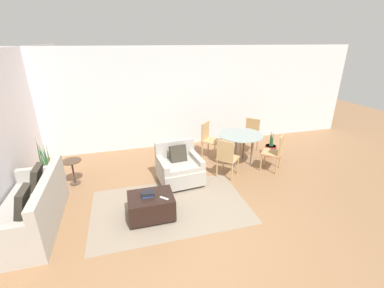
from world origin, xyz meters
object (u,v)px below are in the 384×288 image
(armchair, at_px, (179,168))
(dining_table, at_px, (241,138))
(dining_chair_far_right, at_px, (251,133))
(book_stack, at_px, (148,194))
(couch, at_px, (33,211))
(dining_chair_far_left, at_px, (209,137))
(tv_remote_primary, at_px, (164,198))
(potted_plant_small, at_px, (271,148))
(dining_chair_near_left, at_px, (227,156))
(dining_chair_near_right, at_px, (276,150))
(side_table, at_px, (73,168))
(potted_plant, at_px, (48,175))
(ottoman, at_px, (151,205))

(armchair, height_order, dining_table, armchair)
(dining_chair_far_right, bearing_deg, book_stack, -144.50)
(couch, distance_m, dining_chair_far_left, 4.15)
(dining_chair_far_left, bearing_deg, tv_remote_primary, -124.01)
(potted_plant_small, bearing_deg, tv_remote_primary, -149.11)
(dining_chair_far_left, bearing_deg, potted_plant_small, -14.80)
(tv_remote_primary, bearing_deg, dining_chair_far_left, 55.99)
(tv_remote_primary, bearing_deg, dining_table, 38.18)
(dining_chair_near_left, height_order, dining_chair_far_right, same)
(dining_chair_near_right, bearing_deg, side_table, 172.43)
(dining_table, distance_m, dining_chair_near_right, 0.88)
(dining_chair_near_right, distance_m, dining_chair_far_right, 1.22)
(potted_plant, xyz_separation_m, dining_chair_near_right, (4.97, -0.67, 0.28))
(potted_plant, xyz_separation_m, side_table, (0.51, -0.07, 0.14))
(dining_table, relative_size, dining_chair_near_left, 1.21)
(ottoman, distance_m, dining_chair_near_left, 2.05)
(book_stack, bearing_deg, armchair, 52.96)
(dining_chair_near_left, distance_m, dining_chair_near_right, 1.22)
(dining_chair_far_left, xyz_separation_m, dining_chair_far_right, (1.22, 0.00, 0.00))
(armchair, relative_size, book_stack, 4.25)
(dining_chair_near_right, distance_m, potted_plant_small, 0.95)
(dining_chair_near_right, bearing_deg, dining_chair_near_left, 180.00)
(ottoman, bearing_deg, dining_chair_far_right, 36.14)
(tv_remote_primary, relative_size, dining_chair_far_right, 0.16)
(potted_plant, height_order, dining_chair_far_right, potted_plant)
(potted_plant, bearing_deg, book_stack, -40.19)
(armchair, distance_m, potted_plant_small, 2.76)
(couch, bearing_deg, dining_chair_near_right, 8.37)
(dining_chair_near_left, xyz_separation_m, dining_chair_near_right, (1.22, 0.00, 0.00))
(ottoman, bearing_deg, dining_table, 33.48)
(ottoman, height_order, tv_remote_primary, tv_remote_primary)
(side_table, height_order, dining_chair_near_right, dining_chair_near_right)
(armchair, height_order, tv_remote_primary, armchair)
(couch, xyz_separation_m, tv_remote_primary, (2.09, -0.39, 0.12))
(tv_remote_primary, xyz_separation_m, dining_chair_far_left, (1.57, 2.33, 0.09))
(couch, bearing_deg, dining_chair_far_right, 21.69)
(couch, relative_size, armchair, 1.92)
(dining_chair_far_right, bearing_deg, potted_plant, -173.61)
(tv_remote_primary, relative_size, dining_table, 0.13)
(book_stack, xyz_separation_m, dining_chair_far_left, (1.83, 2.18, 0.06))
(tv_remote_primary, xyz_separation_m, potted_plant_small, (3.18, 1.91, -0.23))
(dining_chair_far_right, bearing_deg, dining_table, -135.00)
(armchair, relative_size, dining_chair_near_right, 1.05)
(ottoman, bearing_deg, dining_chair_near_right, 17.92)
(book_stack, height_order, dining_chair_near_left, dining_chair_near_left)
(book_stack, xyz_separation_m, dining_chair_far_right, (3.05, 2.18, 0.06))
(dining_chair_near_right, bearing_deg, ottoman, -162.08)
(book_stack, distance_m, dining_chair_far_right, 3.75)
(ottoman, height_order, side_table, side_table)
(book_stack, xyz_separation_m, side_table, (-1.41, 1.55, -0.08))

